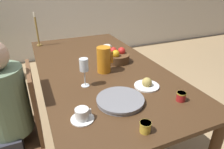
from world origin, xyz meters
TOP-DOWN VIEW (x-y plane):
  - ground_plane at (0.00, 0.00)m, footprint 20.00×20.00m
  - dining_table at (0.00, 0.00)m, footprint 1.03×2.01m
  - chair_person_side at (-0.70, -0.27)m, footprint 0.42×0.42m
  - person_seated at (-0.79, -0.29)m, footprint 0.39×0.41m
  - red_pitcher at (0.00, -0.13)m, footprint 0.14×0.11m
  - wine_glass_water at (-0.22, -0.30)m, footprint 0.06×0.06m
  - teacup_near_person at (-0.34, -0.67)m, footprint 0.13×0.13m
  - teacup_across at (0.21, 0.33)m, footprint 0.13×0.13m
  - serving_tray at (-0.07, -0.60)m, footprint 0.31×0.31m
  - bread_plate at (0.19, -0.49)m, footprint 0.18×0.18m
  - jam_jar_amber at (-0.07, -0.89)m, footprint 0.06×0.06m
  - jam_jar_red at (0.30, -0.73)m, footprint 0.06×0.06m
  - fruit_bowl at (0.19, 0.02)m, footprint 0.22×0.22m
  - candlestick_tall at (-0.44, 0.82)m, footprint 0.06×0.06m

SIDE VIEW (x-z plane):
  - ground_plane at x=0.00m, z-range 0.00..0.00m
  - chair_person_side at x=-0.70m, z-range 0.02..0.99m
  - dining_table at x=0.00m, z-range 0.30..1.08m
  - person_seated at x=-0.79m, z-range 0.11..1.30m
  - serving_tray at x=-0.07m, z-range 0.78..0.81m
  - bread_plate at x=0.19m, z-range 0.76..0.83m
  - teacup_near_person at x=-0.34m, z-range 0.77..0.84m
  - teacup_across at x=0.21m, z-range 0.77..0.84m
  - jam_jar_amber at x=-0.07m, z-range 0.78..0.84m
  - jam_jar_red at x=0.30m, z-range 0.78..0.84m
  - fruit_bowl at x=0.19m, z-range 0.76..0.89m
  - red_pitcher at x=0.00m, z-range 0.78..0.99m
  - candlestick_tall at x=-0.44m, z-range 0.74..1.12m
  - wine_glass_water at x=-0.22m, z-range 0.83..1.04m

